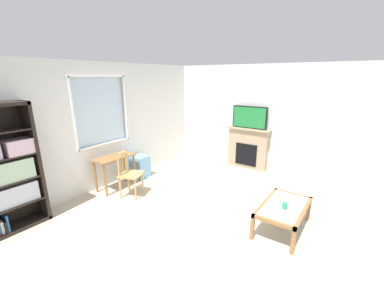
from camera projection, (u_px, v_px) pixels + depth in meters
name	position (u px, v px, depth m)	size (l,w,h in m)	color
ground	(211.00, 216.00, 4.32)	(6.34, 6.17, 0.02)	beige
wall_back_with_window	(109.00, 127.00, 5.37)	(5.34, 0.15, 2.57)	silver
wall_right	(270.00, 120.00, 6.08)	(0.12, 5.37, 2.57)	silver
bookshelf	(5.00, 173.00, 3.70)	(0.90, 0.38, 1.94)	black
desk_under_window	(115.00, 162.00, 5.22)	(0.85, 0.42, 0.70)	olive
wooden_chair	(129.00, 174.00, 4.91)	(0.54, 0.52, 0.90)	tan
plastic_drawer_unit	(140.00, 166.00, 5.91)	(0.35, 0.40, 0.51)	#72ADDB
fireplace	(248.00, 148.00, 6.42)	(0.26, 1.11, 1.05)	tan
tv	(250.00, 117.00, 6.17)	(0.06, 0.88, 0.55)	black
coffee_table	(284.00, 209.00, 3.83)	(1.08, 0.62, 0.41)	#8C9E99
sippy_cup	(285.00, 206.00, 3.72)	(0.07, 0.07, 0.09)	#33B770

